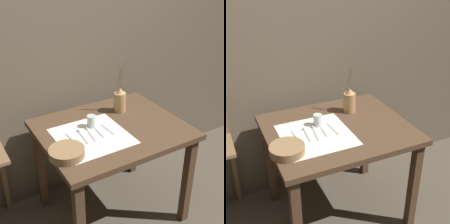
% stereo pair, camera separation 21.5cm
% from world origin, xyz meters
% --- Properties ---
extents(ground_plane, '(12.00, 12.00, 0.00)m').
position_xyz_m(ground_plane, '(0.00, 0.00, 0.00)').
color(ground_plane, brown).
extents(stone_wall_back, '(7.00, 0.06, 2.40)m').
position_xyz_m(stone_wall_back, '(0.00, 0.53, 1.20)').
color(stone_wall_back, brown).
rests_on(stone_wall_back, ground_plane).
extents(wooden_table, '(1.01, 0.84, 0.79)m').
position_xyz_m(wooden_table, '(0.00, 0.00, 0.68)').
color(wooden_table, '#4C3523').
rests_on(wooden_table, ground_plane).
extents(linen_cloth, '(0.47, 0.48, 0.00)m').
position_xyz_m(linen_cloth, '(-0.18, -0.04, 0.79)').
color(linen_cloth, white).
rests_on(linen_cloth, wooden_table).
extents(pitcher_with_flowers, '(0.09, 0.09, 0.40)m').
position_xyz_m(pitcher_with_flowers, '(0.18, 0.18, 0.88)').
color(pitcher_with_flowers, '#A87F4C').
rests_on(pitcher_with_flowers, wooden_table).
extents(wooden_bowl, '(0.22, 0.22, 0.05)m').
position_xyz_m(wooden_bowl, '(-0.41, -0.16, 0.82)').
color(wooden_bowl, '#8E6B47').
rests_on(wooden_bowl, wooden_table).
extents(glass_tumbler_near, '(0.06, 0.06, 0.09)m').
position_xyz_m(glass_tumbler_near, '(-0.12, 0.07, 0.84)').
color(glass_tumbler_near, '#B7C1BC').
rests_on(glass_tumbler_near, wooden_table).
extents(fork_inner, '(0.03, 0.17, 0.00)m').
position_xyz_m(fork_inner, '(-0.31, -0.01, 0.80)').
color(fork_inner, '#A8A8AD').
rests_on(fork_inner, wooden_table).
extents(spoon_inner, '(0.03, 0.19, 0.02)m').
position_xyz_m(spoon_inner, '(-0.23, 0.03, 0.80)').
color(spoon_inner, '#A8A8AD').
rests_on(spoon_inner, wooden_table).
extents(spoon_outer, '(0.04, 0.19, 0.02)m').
position_xyz_m(spoon_outer, '(-0.17, 0.03, 0.80)').
color(spoon_outer, '#A8A8AD').
rests_on(spoon_outer, wooden_table).
extents(knife_center, '(0.02, 0.17, 0.00)m').
position_xyz_m(knife_center, '(-0.11, -0.01, 0.80)').
color(knife_center, '#A8A8AD').
rests_on(knife_center, wooden_table).
extents(fork_outer, '(0.02, 0.17, 0.00)m').
position_xyz_m(fork_outer, '(-0.05, -0.01, 0.80)').
color(fork_outer, '#A8A8AD').
rests_on(fork_outer, wooden_table).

